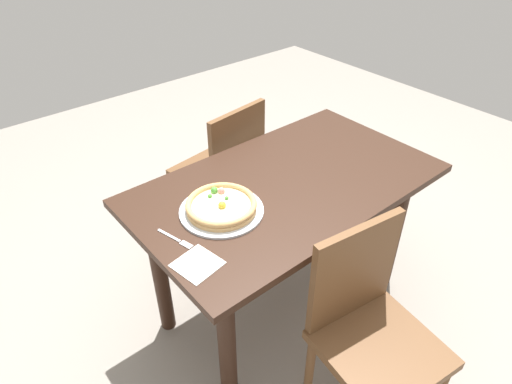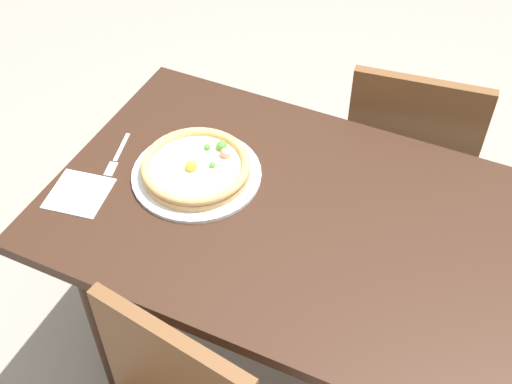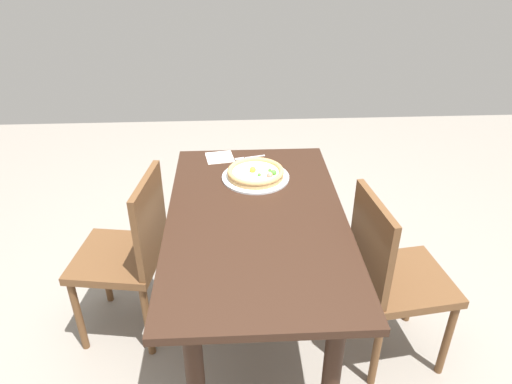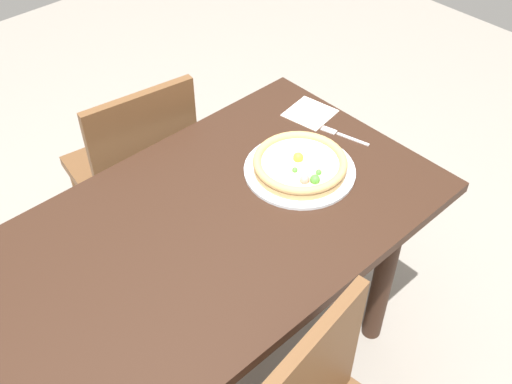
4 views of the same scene
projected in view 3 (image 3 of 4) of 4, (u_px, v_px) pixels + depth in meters
The scene contains 8 objects.
ground_plane at pixel (256, 341), 2.41m from camera, with size 6.00×6.00×0.00m, color gray.
dining_table at pixel (256, 241), 2.09m from camera, with size 1.32×0.77×0.76m.
chair_near at pixel (391, 274), 2.11m from camera, with size 0.45×0.45×0.89m.
chair_far at pixel (130, 251), 2.25m from camera, with size 0.45×0.45×0.89m.
plate at pixel (256, 177), 2.31m from camera, with size 0.33×0.33×0.01m, color silver.
pizza at pixel (256, 173), 2.30m from camera, with size 0.28×0.28×0.05m.
fork at pixel (247, 158), 2.50m from camera, with size 0.06×0.16×0.00m.
napkin at pixel (220, 157), 2.51m from camera, with size 0.14×0.14×0.00m, color white.
Camera 3 is at (-1.69, 0.09, 1.88)m, focal length 33.15 mm.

